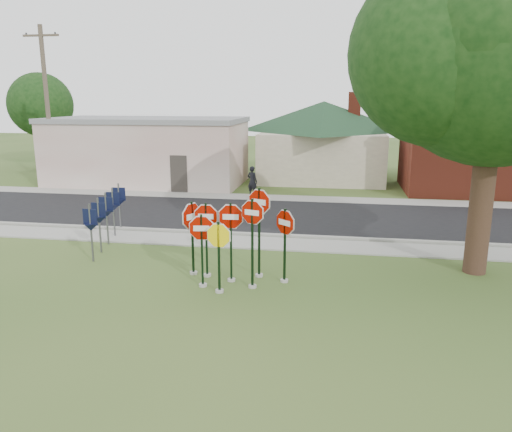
% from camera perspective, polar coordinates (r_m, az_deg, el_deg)
% --- Properties ---
extents(ground, '(120.00, 120.00, 0.00)m').
position_cam_1_polar(ground, '(13.98, -4.20, -9.49)').
color(ground, '#324F1D').
rests_on(ground, ground).
extents(sidewalk_near, '(60.00, 1.60, 0.06)m').
position_cam_1_polar(sidewalk_near, '(19.05, -0.33, -3.07)').
color(sidewalk_near, gray).
rests_on(sidewalk_near, ground).
extents(road, '(60.00, 7.00, 0.04)m').
position_cam_1_polar(road, '(23.35, 1.54, -0.01)').
color(road, black).
rests_on(road, ground).
extents(sidewalk_far, '(60.00, 1.60, 0.06)m').
position_cam_1_polar(sidewalk_far, '(27.52, 2.78, 2.05)').
color(sidewalk_far, gray).
rests_on(sidewalk_far, ground).
extents(curb, '(60.00, 0.20, 0.14)m').
position_cam_1_polar(curb, '(19.99, 0.16, -2.16)').
color(curb, gray).
rests_on(curb, ground).
extents(stop_sign_center, '(1.03, 0.24, 2.53)m').
position_cam_1_polar(stop_sign_center, '(14.79, -2.89, -1.79)').
color(stop_sign_center, '#9C9992').
rests_on(stop_sign_center, ground).
extents(stop_sign_yellow, '(0.97, 0.24, 2.17)m').
position_cam_1_polar(stop_sign_yellow, '(14.03, -4.27, -3.84)').
color(stop_sign_yellow, '#9C9992').
rests_on(stop_sign_yellow, ground).
extents(stop_sign_left, '(1.00, 0.24, 2.28)m').
position_cam_1_polar(stop_sign_left, '(14.49, -6.21, -2.93)').
color(stop_sign_left, '#9C9992').
rests_on(stop_sign_left, ground).
extents(stop_sign_right, '(0.93, 0.31, 2.75)m').
position_cam_1_polar(stop_sign_right, '(14.23, -0.42, -1.81)').
color(stop_sign_right, '#9C9992').
rests_on(stop_sign_right, ground).
extents(stop_sign_back_right, '(0.97, 0.45, 2.90)m').
position_cam_1_polar(stop_sign_back_right, '(15.09, 0.37, -0.39)').
color(stop_sign_back_right, '#9C9992').
rests_on(stop_sign_back_right, ground).
extents(stop_sign_back_left, '(1.02, 0.24, 2.43)m').
position_cam_1_polar(stop_sign_back_left, '(15.27, -5.71, -1.63)').
color(stop_sign_back_left, '#9C9992').
rests_on(stop_sign_back_left, ground).
extents(stop_sign_far_right, '(0.80, 0.68, 2.37)m').
position_cam_1_polar(stop_sign_far_right, '(14.77, 3.32, -2.28)').
color(stop_sign_far_right, '#9C9992').
rests_on(stop_sign_far_right, ground).
extents(stop_sign_far_left, '(0.49, 1.05, 2.45)m').
position_cam_1_polar(stop_sign_far_left, '(15.51, -7.31, -1.30)').
color(stop_sign_far_left, '#9C9992').
rests_on(stop_sign_far_left, ground).
extents(route_sign_row, '(1.43, 4.63, 2.00)m').
position_cam_1_polar(route_sign_row, '(19.47, -16.71, 0.34)').
color(route_sign_row, '#59595E').
rests_on(route_sign_row, ground).
extents(building_stucco, '(12.20, 6.20, 4.20)m').
position_cam_1_polar(building_stucco, '(32.98, -12.25, 7.37)').
color(building_stucco, silver).
rests_on(building_stucco, ground).
extents(building_house, '(11.60, 11.60, 6.20)m').
position_cam_1_polar(building_house, '(34.57, 7.72, 10.30)').
color(building_house, beige).
rests_on(building_house, ground).
extents(building_brick, '(10.20, 6.20, 4.75)m').
position_cam_1_polar(building_brick, '(32.40, 25.51, 6.73)').
color(building_brick, maroon).
rests_on(building_brick, ground).
extents(oak_tree, '(10.72, 10.12, 10.51)m').
position_cam_1_polar(oak_tree, '(16.67, 25.95, 17.32)').
color(oak_tree, '#311F15').
rests_on(oak_tree, ground).
extents(utility_pole_near, '(2.20, 0.26, 9.50)m').
position_cam_1_polar(utility_pole_near, '(32.56, -22.74, 11.55)').
color(utility_pole_near, '#4C4032').
rests_on(utility_pole_near, ground).
extents(bg_tree_left, '(4.90, 4.90, 7.35)m').
position_cam_1_polar(bg_tree_left, '(43.20, -23.40, 11.57)').
color(bg_tree_left, '#311F15').
rests_on(bg_tree_left, ground).
extents(pedestrian, '(0.73, 0.63, 1.70)m').
position_cam_1_polar(pedestrian, '(27.68, -0.43, 3.98)').
color(pedestrian, black).
rests_on(pedestrian, sidewalk_far).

